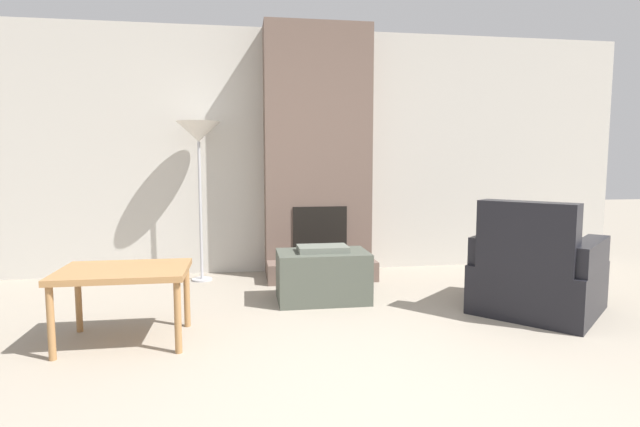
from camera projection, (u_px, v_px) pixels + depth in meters
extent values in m
plane|color=gray|center=(415.00, 419.00, 2.34)|extent=(24.00, 24.00, 0.00)
cube|color=#BCB7AD|center=(314.00, 152.00, 5.46)|extent=(7.11, 0.06, 2.60)
cube|color=brown|center=(317.00, 152.00, 5.24)|extent=(1.10, 0.38, 2.60)
cube|color=brown|center=(322.00, 271.00, 5.03)|extent=(1.10, 0.30, 0.20)
cube|color=black|center=(320.00, 233.00, 5.14)|extent=(0.56, 0.02, 0.54)
cube|color=#474C42|center=(323.00, 276.00, 4.30)|extent=(0.78, 0.49, 0.43)
cube|color=#60665B|center=(323.00, 249.00, 4.27)|extent=(0.43, 0.27, 0.05)
cube|color=black|center=(538.00, 287.00, 4.02)|extent=(1.25, 1.25, 0.39)
cube|color=black|center=(526.00, 262.00, 3.71)|extent=(0.62, 0.65, 0.91)
cube|color=black|center=(587.00, 280.00, 3.79)|extent=(0.72, 0.67, 0.60)
cube|color=black|center=(495.00, 268.00, 4.22)|extent=(0.72, 0.67, 0.60)
cube|color=#9E7042|center=(124.00, 271.00, 3.29)|extent=(0.82, 0.60, 0.04)
cylinder|color=#9E7042|center=(51.00, 323.00, 3.00)|extent=(0.04, 0.04, 0.46)
cylinder|color=#9E7042|center=(178.00, 317.00, 3.12)|extent=(0.04, 0.04, 0.46)
cylinder|color=#9E7042|center=(78.00, 300.00, 3.51)|extent=(0.04, 0.04, 0.46)
cylinder|color=#9E7042|center=(187.00, 296.00, 3.62)|extent=(0.04, 0.04, 0.46)
cylinder|color=#ADADB2|center=(202.00, 279.00, 5.06)|extent=(0.20, 0.20, 0.02)
cylinder|color=#ADADB2|center=(200.00, 211.00, 4.99)|extent=(0.03, 0.03, 1.38)
cone|color=silver|center=(198.00, 132.00, 4.91)|extent=(0.43, 0.43, 0.20)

